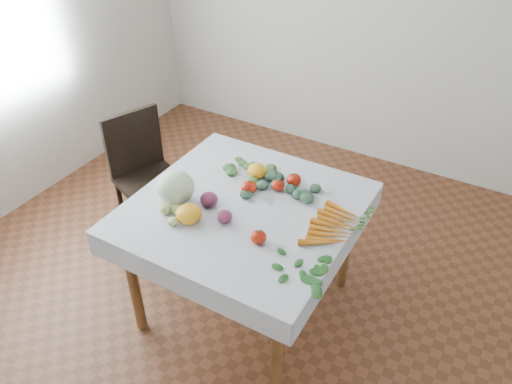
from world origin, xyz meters
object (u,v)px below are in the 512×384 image
heirloom_back (257,171)px  carrot_bunch (335,227)px  table (244,221)px  cabbage (176,187)px  chair (143,167)px

heirloom_back → carrot_bunch: 0.59m
table → heirloom_back: (-0.07, 0.27, 0.14)m
cabbage → heirloom_back: (0.25, 0.41, -0.05)m
carrot_bunch → chair: bearing=170.5°
chair → cabbage: size_ratio=4.47×
chair → carrot_bunch: size_ratio=2.29×
table → carrot_bunch: (0.48, 0.06, 0.12)m
chair → carrot_bunch: chair is taller
chair → heirloom_back: size_ratio=7.87×
heirloom_back → carrot_bunch: bearing=-20.5°
carrot_bunch → cabbage: bearing=-166.0°
cabbage → heirloom_back: size_ratio=1.76×
chair → table: bearing=-17.4°
cabbage → carrot_bunch: size_ratio=0.51×
cabbage → carrot_bunch: (0.81, 0.20, -0.07)m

